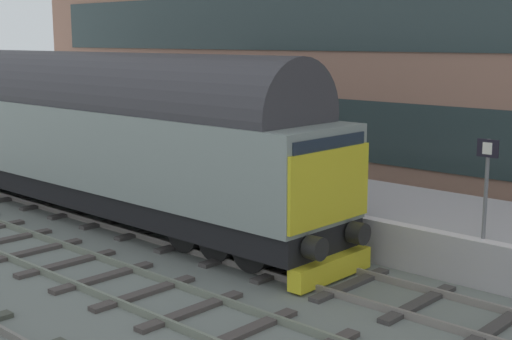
% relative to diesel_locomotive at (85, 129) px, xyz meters
% --- Properties ---
extents(ground_plane, '(140.00, 140.00, 0.00)m').
position_rel_diesel_locomotive_xyz_m(ground_plane, '(-0.00, -3.86, -2.48)').
color(ground_plane, slate).
rests_on(ground_plane, ground).
extents(track_main, '(2.50, 60.00, 0.15)m').
position_rel_diesel_locomotive_xyz_m(track_main, '(-0.00, -3.86, -2.42)').
color(track_main, gray).
rests_on(track_main, ground).
extents(track_adjacent_west, '(2.50, 60.00, 0.15)m').
position_rel_diesel_locomotive_xyz_m(track_adjacent_west, '(-3.21, -3.86, -2.43)').
color(track_adjacent_west, gray).
rests_on(track_adjacent_west, ground).
extents(station_platform, '(4.00, 44.00, 1.01)m').
position_rel_diesel_locomotive_xyz_m(station_platform, '(3.60, -3.86, -1.98)').
color(station_platform, '#ABA7AC').
rests_on(station_platform, ground).
extents(diesel_locomotive, '(2.74, 18.03, 4.68)m').
position_rel_diesel_locomotive_xyz_m(diesel_locomotive, '(0.00, 0.00, 0.00)').
color(diesel_locomotive, black).
rests_on(diesel_locomotive, ground).
extents(platform_number_sign, '(0.10, 0.44, 2.05)m').
position_rel_diesel_locomotive_xyz_m(platform_number_sign, '(1.87, -11.32, -0.12)').
color(platform_number_sign, slate).
rests_on(platform_number_sign, station_platform).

